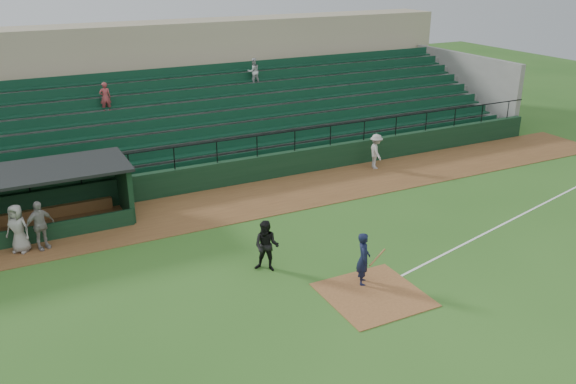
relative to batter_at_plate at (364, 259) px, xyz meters
name	(u,v)px	position (x,y,z in m)	size (l,w,h in m)	color
ground	(356,281)	(-0.10, 0.21, -0.90)	(90.00, 90.00, 0.00)	#2E5D1E
warning_track	(257,199)	(-0.10, 8.21, -0.89)	(40.00, 4.00, 0.03)	brown
home_plate_dirt	(373,295)	(-0.10, -0.79, -0.89)	(3.00, 3.00, 0.03)	brown
foul_line	(507,222)	(7.90, 1.41, -0.90)	(18.00, 0.09, 0.01)	white
stadium_structure	(193,108)	(-0.10, 16.67, 1.40)	(38.00, 13.08, 6.40)	black
dugout	(10,197)	(-9.85, 9.77, 0.43)	(8.90, 3.20, 2.42)	black
batter_at_plate	(364,259)	(0.00, 0.00, 0.00)	(1.15, 0.79, 1.80)	black
umpire	(267,246)	(-2.42, 2.22, 0.00)	(0.88, 0.68, 1.81)	black
runner	(376,151)	(6.90, 9.27, 0.01)	(1.14, 0.66, 1.77)	#A7A19C
dugout_player_a	(40,225)	(-9.08, 7.33, 0.06)	(1.09, 0.45, 1.86)	gray
dugout_player_b	(18,229)	(-9.80, 7.44, 0.03)	(0.89, 0.58, 1.81)	gray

